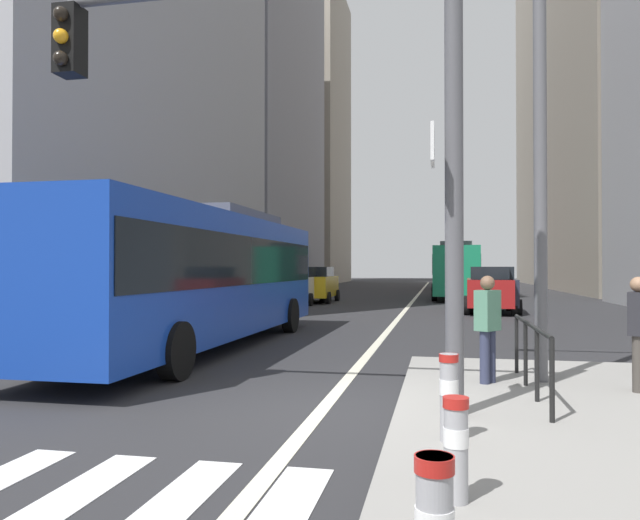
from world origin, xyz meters
The scene contains 20 objects.
ground_plane centered at (0.00, 20.00, 0.00)m, with size 160.00×160.00×0.00m, color #28282B.
lane_centre_line centered at (0.00, 30.00, 0.01)m, with size 0.20×80.00×0.01m, color beige.
office_tower_left_mid centered at (-16.00, 43.16, 15.23)m, with size 11.04×21.05×30.46m, color gray.
office_tower_left_far centered at (-16.00, 66.13, 18.71)m, with size 10.67×16.01×37.42m, color gray.
office_tower_right_far centered at (17.00, 64.12, 20.45)m, with size 10.89×23.07×40.91m, color gray.
city_bus_blue_oncoming centered at (-4.01, 5.32, 1.84)m, with size 2.76×11.92×3.40m.
sedan_white_oncoming centered at (-7.48, 7.02, 0.99)m, with size 2.09×4.32×1.94m.
city_bus_red_receding centered at (2.44, 29.88, 1.84)m, with size 2.80×11.13×3.40m.
city_bus_red_distant centered at (2.65, 47.35, 1.84)m, with size 2.81×11.36×3.40m.
car_oncoming_mid centered at (-5.67, 22.37, 0.99)m, with size 2.15×4.15×1.94m.
car_receding_near centered at (3.55, 18.13, 0.99)m, with size 2.19×4.58×1.94m.
car_receding_far centered at (3.77, 18.33, 0.99)m, with size 2.21×4.16×1.94m.
car_oncoming_far centered at (-5.14, 24.15, 0.99)m, with size 2.11×4.53×1.94m.
traffic_signal_gantry centered at (-0.06, -0.64, 4.07)m, with size 5.44×0.65×6.00m.
street_lamp_post centered at (3.08, 1.78, 5.28)m, with size 5.50×0.32×8.00m.
bollard_left centered at (1.67, -3.33, 0.59)m, with size 0.20×0.20×0.79m.
bollard_right centered at (1.64, -1.74, 0.64)m, with size 0.20×0.20×0.88m.
pedestrian_railing centered at (2.80, 0.86, 0.84)m, with size 0.06×3.29×0.98m.
pedestrian_walking centered at (2.26, 1.48, 1.05)m, with size 0.42×0.45×1.64m.
pedestrian_far centered at (4.32, 1.27, 1.05)m, with size 0.37×0.44×1.63m.
Camera 1 is at (1.56, -7.93, 1.91)m, focal length 33.48 mm.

